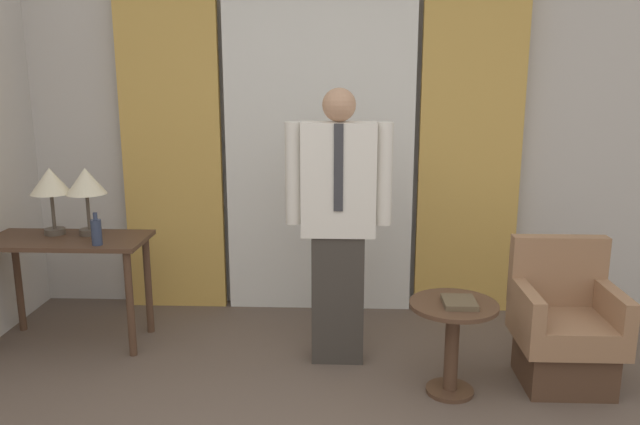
{
  "coord_description": "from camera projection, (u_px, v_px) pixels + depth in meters",
  "views": [
    {
      "loc": [
        0.19,
        -1.67,
        1.85
      ],
      "look_at": [
        0.05,
        1.96,
        1.02
      ],
      "focal_mm": 35.0,
      "sensor_mm": 36.0,
      "label": 1
    }
  ],
  "objects": [
    {
      "name": "armchair",
      "position": [
        564.0,
        330.0,
        3.73
      ],
      "size": [
        0.58,
        0.54,
        0.86
      ],
      "color": "#4C3323",
      "rests_on": "ground_plane"
    },
    {
      "name": "person",
      "position": [
        338.0,
        218.0,
        3.89
      ],
      "size": [
        0.66,
        0.22,
        1.75
      ],
      "color": "#38332D",
      "rests_on": "ground_plane"
    },
    {
      "name": "table_lamp_right",
      "position": [
        86.0,
        184.0,
        4.2
      ],
      "size": [
        0.27,
        0.27,
        0.46
      ],
      "color": "#4C4238",
      "rests_on": "desk"
    },
    {
      "name": "table_lamp_left",
      "position": [
        50.0,
        184.0,
        4.21
      ],
      "size": [
        0.27,
        0.27,
        0.46
      ],
      "color": "#4C4238",
      "rests_on": "desk"
    },
    {
      "name": "wall_back",
      "position": [
        320.0,
        137.0,
        4.83
      ],
      "size": [
        10.0,
        0.06,
        2.7
      ],
      "color": "beige",
      "rests_on": "ground_plane"
    },
    {
      "name": "curtain_drape_left",
      "position": [
        172.0,
        146.0,
        4.76
      ],
      "size": [
        0.76,
        0.06,
        2.58
      ],
      "color": "gold",
      "rests_on": "ground_plane"
    },
    {
      "name": "desk",
      "position": [
        68.0,
        257.0,
        4.22
      ],
      "size": [
        1.06,
        0.5,
        0.75
      ],
      "color": "#4C3323",
      "rests_on": "ground_plane"
    },
    {
      "name": "curtain_sheer_center",
      "position": [
        319.0,
        146.0,
        4.72
      ],
      "size": [
        1.43,
        0.06,
        2.58
      ],
      "color": "white",
      "rests_on": "ground_plane"
    },
    {
      "name": "book",
      "position": [
        459.0,
        302.0,
        3.52
      ],
      "size": [
        0.18,
        0.21,
        0.03
      ],
      "color": "brown",
      "rests_on": "side_table"
    },
    {
      "name": "side_table",
      "position": [
        452.0,
        332.0,
        3.59
      ],
      "size": [
        0.51,
        0.51,
        0.56
      ],
      "color": "#4C3323",
      "rests_on": "ground_plane"
    },
    {
      "name": "curtain_drape_right",
      "position": [
        470.0,
        147.0,
        4.68
      ],
      "size": [
        0.76,
        0.06,
        2.58
      ],
      "color": "gold",
      "rests_on": "ground_plane"
    },
    {
      "name": "bottle_near_edge",
      "position": [
        96.0,
        232.0,
        4.0
      ],
      "size": [
        0.07,
        0.07,
        0.21
      ],
      "color": "#2D3851",
      "rests_on": "desk"
    }
  ]
}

